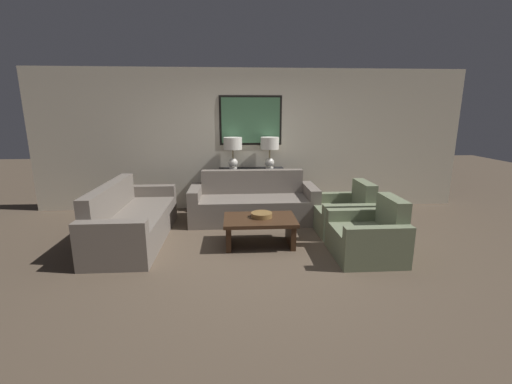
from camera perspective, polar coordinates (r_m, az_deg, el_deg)
The scene contains 11 objects.
ground_plane at distance 4.56m, azimuth 0.74°, elevation -10.97°, with size 20.00×20.00×0.00m, color brown.
back_wall at distance 6.67m, azimuth -0.91°, elevation 8.68°, with size 8.22×0.12×2.65m.
console_table at distance 6.55m, azimuth -0.77°, elevation 0.41°, with size 1.23×0.38×0.82m.
table_lamp_left at distance 6.41m, azimuth -3.89°, elevation 7.47°, with size 0.34×0.34×0.59m.
table_lamp_right at distance 6.44m, azimuth 2.29°, elevation 7.53°, with size 0.34×0.34×0.59m.
couch_by_back_wall at distance 5.98m, azimuth -0.45°, elevation -2.03°, with size 2.17×0.85×0.85m.
couch_by_side at distance 5.39m, azimuth -19.95°, elevation -4.59°, with size 0.85×2.17×0.85m.
coffee_table at distance 4.88m, azimuth 0.65°, elevation -5.62°, with size 1.02×0.68×0.40m.
decorative_bowl at distance 4.87m, azimuth 0.94°, elevation -3.83°, with size 0.30×0.30×0.07m.
armchair_near_back_wall at distance 5.62m, azimuth 14.59°, elevation -3.72°, with size 0.83×0.90×0.80m.
armchair_near_camera at distance 4.75m, azimuth 18.26°, elevation -7.16°, with size 0.83×0.90×0.80m.
Camera 1 is at (-0.33, -4.14, 1.88)m, focal length 24.00 mm.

